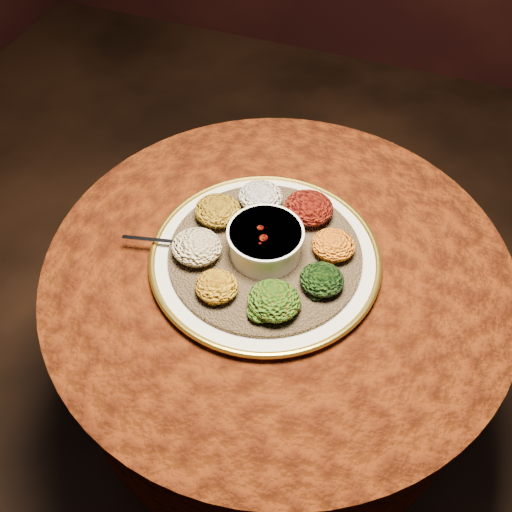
% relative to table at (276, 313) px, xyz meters
% --- Properties ---
extents(table, '(0.96, 0.96, 0.73)m').
position_rel_table_xyz_m(table, '(0.00, 0.00, 0.00)').
color(table, black).
rests_on(table, ground).
extents(platter, '(0.55, 0.55, 0.02)m').
position_rel_table_xyz_m(platter, '(-0.03, -0.00, 0.19)').
color(platter, beige).
rests_on(platter, table).
extents(injera, '(0.46, 0.46, 0.01)m').
position_rel_table_xyz_m(injera, '(-0.03, -0.00, 0.20)').
color(injera, brown).
rests_on(injera, platter).
extents(stew_bowl, '(0.15, 0.15, 0.06)m').
position_rel_table_xyz_m(stew_bowl, '(-0.03, -0.00, 0.24)').
color(stew_bowl, white).
rests_on(stew_bowl, injera).
extents(spoon, '(0.15, 0.05, 0.01)m').
position_rel_table_xyz_m(spoon, '(-0.20, -0.04, 0.21)').
color(spoon, silver).
rests_on(spoon, injera).
extents(portion_ayib, '(0.10, 0.09, 0.05)m').
position_rel_table_xyz_m(portion_ayib, '(-0.08, 0.12, 0.23)').
color(portion_ayib, beige).
rests_on(portion_ayib, injera).
extents(portion_kitfo, '(0.10, 0.10, 0.05)m').
position_rel_table_xyz_m(portion_kitfo, '(0.02, 0.12, 0.23)').
color(portion_kitfo, black).
rests_on(portion_kitfo, injera).
extents(portion_tikil, '(0.09, 0.08, 0.04)m').
position_rel_table_xyz_m(portion_tikil, '(0.10, 0.05, 0.23)').
color(portion_tikil, '#A67A0D').
rests_on(portion_tikil, injera).
extents(portion_gomen, '(0.09, 0.08, 0.04)m').
position_rel_table_xyz_m(portion_gomen, '(0.10, -0.04, 0.23)').
color(portion_gomen, black).
rests_on(portion_gomen, injera).
extents(portion_mixveg, '(0.10, 0.09, 0.05)m').
position_rel_table_xyz_m(portion_mixveg, '(0.03, -0.12, 0.23)').
color(portion_mixveg, '#983109').
rests_on(portion_mixveg, injera).
extents(portion_kik, '(0.08, 0.08, 0.04)m').
position_rel_table_xyz_m(portion_kik, '(-0.08, -0.13, 0.23)').
color(portion_kik, '#B0800F').
rests_on(portion_kik, injera).
extents(portion_timatim, '(0.10, 0.10, 0.05)m').
position_rel_table_xyz_m(portion_timatim, '(-0.15, -0.05, 0.23)').
color(portion_timatim, maroon).
rests_on(portion_timatim, injera).
extents(portion_shiro, '(0.10, 0.09, 0.05)m').
position_rel_table_xyz_m(portion_shiro, '(-0.15, 0.05, 0.23)').
color(portion_shiro, '#966B12').
rests_on(portion_shiro, injera).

